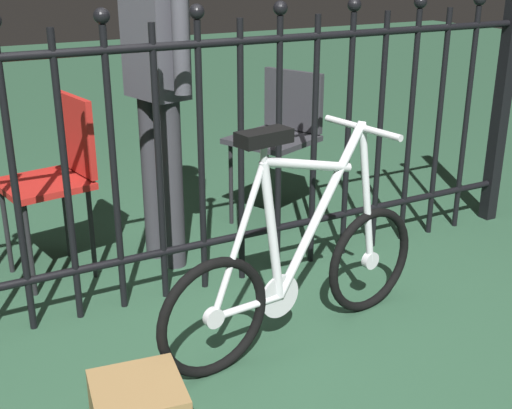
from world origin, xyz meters
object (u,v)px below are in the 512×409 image
object	(u,v)px
bicycle	(299,268)
chair_charcoal	(280,129)
chair_red	(58,168)
person_visitor	(156,62)
display_crate	(139,409)

from	to	relation	value
bicycle	chair_charcoal	bearing A→B (deg)	62.96
chair_charcoal	chair_red	size ratio (longest dim) A/B	0.99
bicycle	person_visitor	bearing A→B (deg)	101.75
person_visitor	chair_charcoal	bearing A→B (deg)	15.39
bicycle	display_crate	xyz separation A→B (m)	(-0.75, -0.25, -0.22)
bicycle	display_crate	size ratio (longest dim) A/B	4.39
chair_red	display_crate	size ratio (longest dim) A/B	2.98
bicycle	chair_red	size ratio (longest dim) A/B	1.47
bicycle	person_visitor	size ratio (longest dim) A/B	0.76
bicycle	person_visitor	xyz separation A→B (m)	(-0.20, 0.96, 0.69)
bicycle	chair_charcoal	size ratio (longest dim) A/B	1.49
chair_red	bicycle	bearing A→B (deg)	-58.08
person_visitor	chair_red	bearing A→B (deg)	165.84
chair_charcoal	display_crate	xyz separation A→B (m)	(-1.35, -1.42, -0.45)
chair_charcoal	chair_red	bearing A→B (deg)	-175.45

